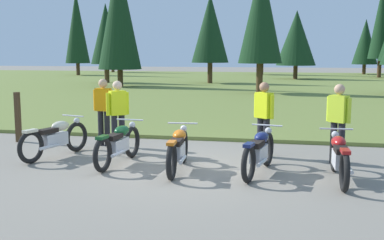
{
  "coord_description": "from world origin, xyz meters",
  "views": [
    {
      "loc": [
        2.03,
        -9.13,
        2.3
      ],
      "look_at": [
        0.0,
        0.6,
        0.9
      ],
      "focal_mm": 44.65,
      "sensor_mm": 36.0,
      "label": 1
    }
  ],
  "objects": [
    {
      "name": "motorcycle_cream",
      "position": [
        -3.07,
        0.44,
        0.44
      ],
      "size": [
        0.82,
        2.04,
        0.88
      ],
      "color": "black",
      "rests_on": "ground"
    },
    {
      "name": "motorcycle_navy",
      "position": [
        1.46,
        -0.13,
        0.44
      ],
      "size": [
        0.67,
        2.08,
        0.88
      ],
      "color": "black",
      "rests_on": "ground"
    },
    {
      "name": "rider_near_row_end",
      "position": [
        1.45,
        1.4,
        0.95
      ],
      "size": [
        0.45,
        0.39,
        1.67
      ],
      "color": "black",
      "rests_on": "ground"
    },
    {
      "name": "forest_treeline",
      "position": [
        3.31,
        31.96,
        4.43
      ],
      "size": [
        42.52,
        28.8,
        8.8
      ],
      "color": "#47331E",
      "rests_on": "ground"
    },
    {
      "name": "motorcycle_british_green",
      "position": [
        -1.44,
        0.07,
        0.44
      ],
      "size": [
        0.62,
        2.1,
        0.88
      ],
      "color": "black",
      "rests_on": "ground"
    },
    {
      "name": "grass_moorland",
      "position": [
        0.0,
        25.07,
        0.05
      ],
      "size": [
        80.0,
        44.0,
        0.1
      ],
      "primitive_type": "cube",
      "color": "olive",
      "rests_on": "ground"
    },
    {
      "name": "rider_with_back_turned",
      "position": [
        -2.51,
        1.91,
        0.95
      ],
      "size": [
        0.54,
        0.27,
        1.67
      ],
      "color": "black",
      "rests_on": "ground"
    },
    {
      "name": "rider_in_hivis_vest",
      "position": [
        -1.88,
        1.22,
        0.95
      ],
      "size": [
        0.44,
        0.4,
        1.67
      ],
      "color": "black",
      "rests_on": "ground"
    },
    {
      "name": "trail_marker_post",
      "position": [
        -4.91,
        1.96,
        0.65
      ],
      "size": [
        0.12,
        0.12,
        1.3
      ],
      "primitive_type": "cube",
      "color": "#47331E",
      "rests_on": "ground"
    },
    {
      "name": "motorcycle_red",
      "position": [
        2.91,
        -0.34,
        0.44
      ],
      "size": [
        0.62,
        2.1,
        0.88
      ],
      "color": "black",
      "rests_on": "ground"
    },
    {
      "name": "motorcycle_orange",
      "position": [
        -0.11,
        -0.21,
        0.44
      ],
      "size": [
        0.62,
        2.1,
        0.88
      ],
      "color": "black",
      "rests_on": "ground"
    },
    {
      "name": "ground_plane",
      "position": [
        0.0,
        0.0,
        0.0
      ],
      "size": [
        140.0,
        140.0,
        0.0
      ],
      "primitive_type": "plane",
      "color": "gray"
    },
    {
      "name": "rider_checking_bike",
      "position": [
        3.0,
        1.04,
        0.95
      ],
      "size": [
        0.46,
        0.39,
        1.67
      ],
      "color": "black",
      "rests_on": "ground"
    }
  ]
}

